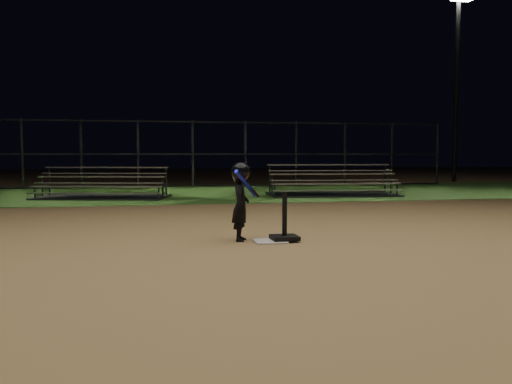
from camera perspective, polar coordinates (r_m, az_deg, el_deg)
The scene contains 9 objects.
ground at distance 7.84m, azimuth 1.45°, elevation -5.24°, with size 80.00×80.00×0.00m, color #9D7947.
grass_strip at distance 17.68m, azimuth -5.76°, elevation -0.09°, with size 60.00×8.00×0.01m, color #2E591C.
home_plate at distance 7.84m, azimuth 1.45°, elevation -5.16°, with size 0.45×0.45×0.02m, color beige.
batting_tee at distance 7.91m, azimuth 2.99°, elevation -4.11°, with size 0.38×0.38×0.69m.
child_batter at distance 7.88m, azimuth -1.61°, elevation -0.74°, with size 0.45×0.59×1.14m.
bleacher_left at distance 16.09m, azimuth -15.75°, elevation 0.01°, with size 3.91×2.56×0.88m.
bleacher_right at distance 16.69m, azimuth 7.97°, elevation 0.30°, with size 3.99×2.22×0.94m.
backstop_fence at distance 20.62m, azimuth -6.60°, elevation 3.95°, with size 20.08×0.08×2.50m.
light_pole_right at distance 26.60m, azimuth 20.25°, elevation 11.72°, with size 0.90×0.53×8.30m.
Camera 1 is at (-1.72, -7.55, 1.26)m, focal length 38.39 mm.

